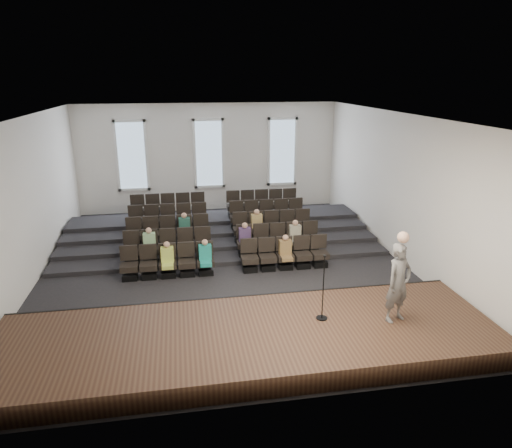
# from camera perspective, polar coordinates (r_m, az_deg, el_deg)

# --- Properties ---
(ground) EXTENTS (14.00, 14.00, 0.00)m
(ground) POSITION_cam_1_polar(r_m,az_deg,el_deg) (15.66, -3.76, -5.17)
(ground) COLOR black
(ground) RESTS_ON ground
(ceiling) EXTENTS (12.00, 14.00, 0.02)m
(ceiling) POSITION_cam_1_polar(r_m,az_deg,el_deg) (14.44, -4.17, 13.42)
(ceiling) COLOR white
(ceiling) RESTS_ON ground
(wall_back) EXTENTS (12.00, 0.04, 5.00)m
(wall_back) POSITION_cam_1_polar(r_m,az_deg,el_deg) (21.70, -5.90, 8.24)
(wall_back) COLOR silver
(wall_back) RESTS_ON ground
(wall_front) EXTENTS (12.00, 0.04, 5.00)m
(wall_front) POSITION_cam_1_polar(r_m,az_deg,el_deg) (8.29, 1.14, -8.16)
(wall_front) COLOR silver
(wall_front) RESTS_ON ground
(wall_left) EXTENTS (0.04, 14.00, 5.00)m
(wall_left) POSITION_cam_1_polar(r_m,az_deg,el_deg) (15.49, -26.72, 2.41)
(wall_left) COLOR silver
(wall_left) RESTS_ON ground
(wall_right) EXTENTS (0.04, 14.00, 5.00)m
(wall_right) POSITION_cam_1_polar(r_m,az_deg,el_deg) (16.55, 17.31, 4.44)
(wall_right) COLOR silver
(wall_right) RESTS_ON ground
(stage) EXTENTS (11.80, 3.60, 0.50)m
(stage) POSITION_cam_1_polar(r_m,az_deg,el_deg) (11.05, -0.86, -14.31)
(stage) COLOR #422C1C
(stage) RESTS_ON ground
(stage_lip) EXTENTS (11.80, 0.06, 0.52)m
(stage_lip) POSITION_cam_1_polar(r_m,az_deg,el_deg) (12.56, -2.13, -10.04)
(stage_lip) COLOR black
(stage_lip) RESTS_ON ground
(risers) EXTENTS (11.80, 4.80, 0.60)m
(risers) POSITION_cam_1_polar(r_m,az_deg,el_deg) (18.54, -4.82, -0.79)
(risers) COLOR black
(risers) RESTS_ON ground
(seating_rows) EXTENTS (6.80, 4.70, 1.67)m
(seating_rows) POSITION_cam_1_polar(r_m,az_deg,el_deg) (16.85, -4.37, -1.00)
(seating_rows) COLOR black
(seating_rows) RESTS_ON ground
(windows) EXTENTS (8.44, 0.10, 3.24)m
(windows) POSITION_cam_1_polar(r_m,az_deg,el_deg) (21.60, -5.90, 8.73)
(windows) COLOR white
(windows) RESTS_ON wall_back
(audience) EXTENTS (5.45, 2.64, 1.10)m
(audience) POSITION_cam_1_polar(r_m,az_deg,el_deg) (15.66, -3.95, -1.98)
(audience) COLOR #BBCD52
(audience) RESTS_ON seating_rows
(speaker) EXTENTS (0.84, 0.71, 1.96)m
(speaker) POSITION_cam_1_polar(r_m,az_deg,el_deg) (11.42, 17.37, -7.04)
(speaker) COLOR #575553
(speaker) RESTS_ON stage
(mic_stand) EXTENTS (0.28, 0.28, 1.68)m
(mic_stand) POSITION_cam_1_polar(r_m,az_deg,el_deg) (11.28, 8.33, -9.38)
(mic_stand) COLOR black
(mic_stand) RESTS_ON stage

